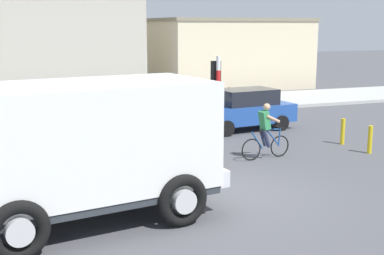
# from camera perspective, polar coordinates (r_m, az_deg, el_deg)

# --- Properties ---
(ground_plane) EXTENTS (120.00, 120.00, 0.00)m
(ground_plane) POSITION_cam_1_polar(r_m,az_deg,el_deg) (12.82, 4.67, -7.25)
(ground_plane) COLOR #4C4C51
(sidewalk_far) EXTENTS (80.00, 5.00, 0.16)m
(sidewalk_far) POSITION_cam_1_polar(r_m,az_deg,el_deg) (25.42, -8.64, 2.04)
(sidewalk_far) COLOR #ADADA8
(sidewalk_far) RESTS_ON ground
(truck_foreground) EXTENTS (5.73, 3.42, 2.90)m
(truck_foreground) POSITION_cam_1_polar(r_m,az_deg,el_deg) (10.85, -11.65, -1.68)
(truck_foreground) COLOR white
(truck_foreground) RESTS_ON ground
(cyclist) EXTENTS (1.73, 0.51, 1.72)m
(cyclist) POSITION_cam_1_polar(r_m,az_deg,el_deg) (16.02, 8.10, -0.40)
(cyclist) COLOR black
(cyclist) RESTS_ON ground
(traffic_light_pole) EXTENTS (0.24, 0.43, 3.20)m
(traffic_light_pole) POSITION_cam_1_polar(r_m,az_deg,el_deg) (14.80, 2.76, 3.48)
(traffic_light_pole) COLOR red
(traffic_light_pole) RESTS_ON ground
(car_red_near) EXTENTS (4.12, 2.10, 1.60)m
(car_red_near) POSITION_cam_1_polar(r_m,az_deg,el_deg) (20.70, -6.91, 2.10)
(car_red_near) COLOR white
(car_red_near) RESTS_ON ground
(car_white_mid) EXTENTS (4.15, 2.19, 1.60)m
(car_white_mid) POSITION_cam_1_polar(r_m,az_deg,el_deg) (20.49, 5.73, 2.03)
(car_white_mid) COLOR #234C9E
(car_white_mid) RESTS_ON ground
(pedestrian_near_kerb) EXTENTS (0.34, 0.22, 1.62)m
(pedestrian_near_kerb) POSITION_cam_1_polar(r_m,az_deg,el_deg) (21.07, 4.08, 2.39)
(pedestrian_near_kerb) COLOR #2D334C
(pedestrian_near_kerb) RESTS_ON ground
(bollard_near) EXTENTS (0.14, 0.14, 0.90)m
(bollard_near) POSITION_cam_1_polar(r_m,az_deg,el_deg) (17.56, 18.94, -1.26)
(bollard_near) COLOR gold
(bollard_near) RESTS_ON ground
(bollard_far) EXTENTS (0.14, 0.14, 0.90)m
(bollard_far) POSITION_cam_1_polar(r_m,az_deg,el_deg) (18.63, 16.21, -0.42)
(bollard_far) COLOR gold
(bollard_far) RESTS_ON ground
(building_mid_block) EXTENTS (9.05, 7.82, 6.56)m
(building_mid_block) POSITION_cam_1_polar(r_m,az_deg,el_deg) (33.10, -14.36, 9.48)
(building_mid_block) COLOR #B2AD9E
(building_mid_block) RESTS_ON ground
(building_corner_right) EXTENTS (9.67, 7.41, 4.51)m
(building_corner_right) POSITION_cam_1_polar(r_m,az_deg,el_deg) (35.43, 3.79, 8.22)
(building_corner_right) COLOR beige
(building_corner_right) RESTS_ON ground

